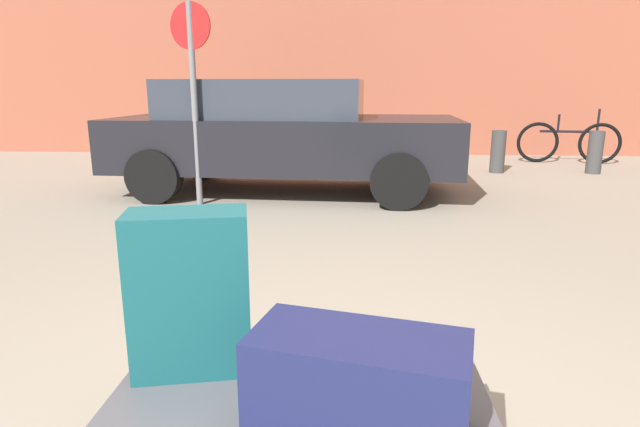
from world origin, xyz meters
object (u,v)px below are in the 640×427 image
parked_car (281,133)px  duffel_bag_navy_front_left (358,385)px  bollard_kerb_mid (595,152)px  suitcase_teal_center (190,292)px  no_parking_sign (193,82)px  bicycle_leaning (569,142)px  bollard_kerb_near (498,152)px

parked_car → duffel_bag_navy_front_left: bearing=-80.0°
duffel_bag_navy_front_left → bollard_kerb_mid: bollard_kerb_mid is taller
suitcase_teal_center → parked_car: parked_car is taller
duffel_bag_navy_front_left → parked_car: (-0.94, 5.32, 0.27)m
bollard_kerb_mid → duffel_bag_navy_front_left: bearing=-118.1°
suitcase_teal_center → no_parking_sign: 4.41m
duffel_bag_navy_front_left → bollard_kerb_mid: (3.79, 7.09, -0.16)m
bollard_kerb_mid → suitcase_teal_center: bearing=-122.9°
bollard_kerb_mid → bicycle_leaning: bearing=87.6°
bicycle_leaning → bollard_kerb_near: 1.94m
duffel_bag_navy_front_left → parked_car: 5.41m
parked_car → bollard_kerb_mid: bearing=20.5°
suitcase_teal_center → bollard_kerb_near: size_ratio=0.88×
bollard_kerb_near → bollard_kerb_mid: (1.50, 0.00, 0.00)m
duffel_bag_navy_front_left → no_parking_sign: (-1.79, 4.50, 0.89)m
bicycle_leaning → bollard_kerb_near: size_ratio=2.63×
no_parking_sign → duffel_bag_navy_front_left: bearing=-68.3°
duffel_bag_navy_front_left → bicycle_leaning: size_ratio=0.36×
bollard_kerb_mid → no_parking_sign: size_ratio=0.30×
no_parking_sign → parked_car: bearing=43.9°
parked_car → bicycle_leaning: 5.62m
suitcase_teal_center → bicycle_leaning: bearing=49.0°
bollard_kerb_near → suitcase_teal_center: bearing=-113.1°
suitcase_teal_center → duffel_bag_navy_front_left: bearing=-40.8°
suitcase_teal_center → no_parking_sign: no_parking_sign is taller
duffel_bag_navy_front_left → suitcase_teal_center: size_ratio=1.07×
duffel_bag_navy_front_left → bollard_kerb_near: size_ratio=0.94×
parked_car → bollard_kerb_near: (3.22, 1.77, -0.43)m
parked_car → bollard_kerb_mid: 5.06m
parked_car → no_parking_sign: 1.34m
suitcase_teal_center → no_parking_sign: (-1.20, 4.17, 0.75)m
suitcase_teal_center → parked_car: bearing=82.1°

